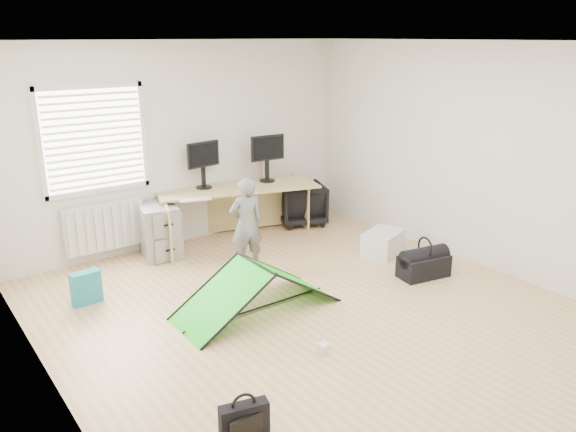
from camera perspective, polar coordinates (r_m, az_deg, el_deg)
ground at (r=5.94m, az=2.34°, el=-9.73°), size 5.50×5.50×0.00m
back_wall at (r=7.72m, az=-10.55°, el=7.14°), size 5.00×0.02×2.70m
window at (r=7.21m, az=-19.11°, el=7.34°), size 1.20×0.06×1.20m
radiator at (r=7.44m, az=-18.16°, el=-1.05°), size 1.00×0.12×0.60m
desk at (r=7.89m, az=-5.03°, el=0.31°), size 2.32×1.30×0.75m
filing_cabinet at (r=7.44m, az=-12.97°, el=-1.47°), size 0.56×0.67×0.69m
monitor_left at (r=7.73m, az=-8.61°, el=4.52°), size 0.50×0.17×0.47m
monitor_right at (r=8.01m, az=-2.15°, el=5.24°), size 0.52×0.16×0.49m
keyboard at (r=7.22m, az=-9.38°, el=1.67°), size 0.42×0.24×0.02m
thermos at (r=8.20m, az=-2.85°, el=4.64°), size 0.09×0.09×0.24m
office_chair at (r=8.52m, az=1.35°, el=1.27°), size 0.88×0.89×0.63m
person at (r=6.79m, az=-4.27°, el=-0.83°), size 0.47×0.35×1.15m
kite at (r=5.86m, az=-3.25°, el=-7.21°), size 1.71×0.77×0.53m
storage_crate at (r=7.47m, az=9.64°, el=-2.70°), size 0.65×0.55×0.31m
tote_bag at (r=6.41m, az=-19.82°, el=-6.86°), size 0.31×0.16×0.36m
laptop_bag at (r=4.27m, az=-4.47°, el=-19.99°), size 0.37×0.19×0.27m
white_box at (r=5.23m, az=3.63°, el=-13.27°), size 0.10×0.10×0.09m
duffel_bag at (r=6.89m, az=13.61°, el=-4.98°), size 0.64×0.41×0.26m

